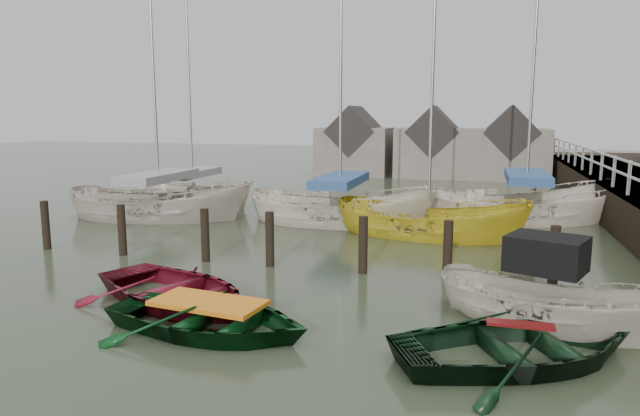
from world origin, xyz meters
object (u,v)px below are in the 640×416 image
(motorboat, at_px, (543,321))
(sailboat_c, at_px, (428,235))
(sailboat_d, at_px, (525,220))
(rowboat_green, at_px, (209,332))
(sailboat_b, at_px, (340,222))
(sailboat_e, at_px, (193,204))
(rowboat_red, at_px, (176,304))
(rowboat_dkgreen, at_px, (518,362))
(sailboat_a, at_px, (160,217))

(motorboat, relative_size, sailboat_c, 0.39)
(sailboat_d, bearing_deg, rowboat_green, 137.71)
(sailboat_b, relative_size, sailboat_d, 0.90)
(rowboat_green, height_order, sailboat_e, sailboat_e)
(rowboat_red, bearing_deg, rowboat_green, -105.99)
(rowboat_dkgreen, bearing_deg, sailboat_b, 0.99)
(rowboat_red, bearing_deg, sailboat_b, 18.38)
(rowboat_dkgreen, distance_m, motorboat, 1.82)
(motorboat, height_order, sailboat_a, sailboat_a)
(sailboat_a, xyz_separation_m, sailboat_b, (6.67, 0.84, -0.00))
(motorboat, bearing_deg, sailboat_b, 56.10)
(sailboat_a, bearing_deg, sailboat_e, -4.88)
(sailboat_a, xyz_separation_m, sailboat_e, (-0.35, 3.21, -0.00))
(sailboat_c, xyz_separation_m, sailboat_e, (-10.19, 3.59, 0.05))
(rowboat_green, xyz_separation_m, sailboat_c, (2.98, 9.32, 0.01))
(rowboat_green, relative_size, sailboat_c, 0.34)
(rowboat_red, relative_size, rowboat_dkgreen, 1.05)
(rowboat_green, height_order, motorboat, motorboat)
(rowboat_dkgreen, bearing_deg, sailboat_d, -30.66)
(sailboat_c, height_order, sailboat_e, sailboat_c)
(sailboat_a, relative_size, sailboat_b, 1.11)
(rowboat_red, xyz_separation_m, sailboat_a, (-5.52, 8.52, 0.06))
(rowboat_dkgreen, bearing_deg, sailboat_e, 17.76)
(motorboat, xyz_separation_m, sailboat_a, (-12.59, 7.80, -0.04))
(motorboat, height_order, sailboat_e, sailboat_e)
(sailboat_a, bearing_deg, rowboat_green, -155.74)
(rowboat_green, xyz_separation_m, sailboat_b, (-0.20, 10.54, 0.06))
(motorboat, distance_m, sailboat_e, 16.98)
(rowboat_green, xyz_separation_m, sailboat_e, (-7.21, 12.91, 0.06))
(rowboat_dkgreen, xyz_separation_m, sailboat_d, (0.93, 12.63, 0.06))
(rowboat_dkgreen, distance_m, sailboat_a, 15.38)
(rowboat_green, height_order, rowboat_dkgreen, rowboat_dkgreen)
(rowboat_green, height_order, sailboat_b, sailboat_b)
(motorboat, distance_m, sailboat_d, 10.90)
(sailboat_e, bearing_deg, rowboat_dkgreen, -126.61)
(rowboat_green, bearing_deg, sailboat_b, 8.60)
(sailboat_e, bearing_deg, motorboat, -121.23)
(sailboat_d, bearing_deg, sailboat_b, 92.88)
(sailboat_b, bearing_deg, rowboat_red, 174.27)
(sailboat_c, bearing_deg, sailboat_b, 79.25)
(sailboat_d, bearing_deg, rowboat_dkgreen, 159.09)
(sailboat_e, bearing_deg, sailboat_d, -81.33)
(rowboat_dkgreen, height_order, sailboat_c, sailboat_c)
(sailboat_b, distance_m, sailboat_e, 7.40)
(sailboat_b, height_order, sailboat_c, sailboat_c)
(motorboat, height_order, sailboat_d, sailboat_d)
(rowboat_dkgreen, xyz_separation_m, sailboat_b, (-5.39, 10.38, 0.06))
(rowboat_red, xyz_separation_m, rowboat_dkgreen, (6.54, -1.03, 0.00))
(sailboat_a, distance_m, sailboat_c, 9.85)
(sailboat_a, xyz_separation_m, sailboat_d, (12.99, 3.09, -0.00))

